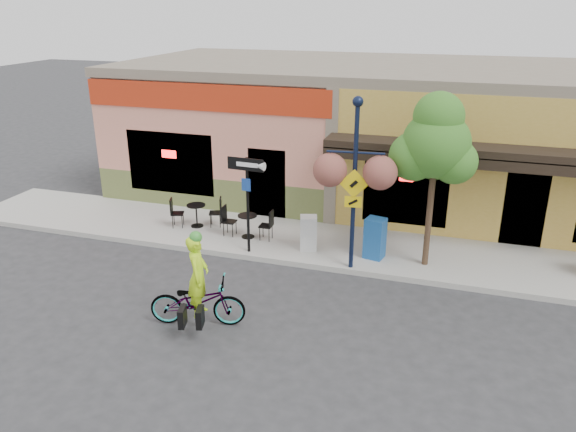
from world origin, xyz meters
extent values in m
plane|color=#2D2D30|center=(0.00, 0.00, 0.00)|extent=(90.00, 90.00, 0.00)
cube|color=#9E9B93|center=(0.00, 2.00, 0.07)|extent=(24.00, 3.00, 0.15)
cube|color=#A8A59E|center=(0.00, 0.55, 0.07)|extent=(24.00, 0.12, 0.15)
imported|color=#922F0D|center=(-2.38, -2.74, 0.53)|extent=(2.14, 1.20, 1.07)
imported|color=#C2F81A|center=(-2.33, -2.74, 0.89)|extent=(0.58, 0.74, 1.79)
camera|label=1|loc=(2.58, -12.09, 6.48)|focal=35.00mm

